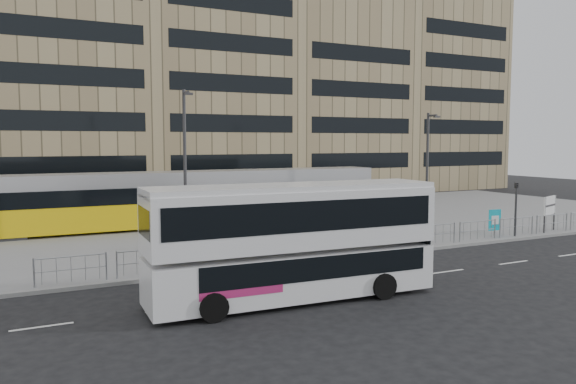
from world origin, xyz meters
name	(u,v)px	position (x,y,z in m)	size (l,w,h in m)	color
ground	(356,259)	(0.00, 0.00, 0.00)	(120.00, 120.00, 0.00)	black
plaza	(256,224)	(0.00, 12.00, 0.07)	(64.00, 24.00, 0.15)	gray
kerb	(356,257)	(0.00, 0.05, 0.07)	(64.00, 0.25, 0.17)	gray
building_row	(182,69)	(1.55, 34.27, 12.91)	(70.40, 18.40, 31.20)	maroon
pedestrian_barrier	(384,234)	(2.00, 0.50, 0.98)	(32.07, 0.07, 1.10)	gray
road_markings	(429,274)	(1.00, -4.00, 0.01)	(62.00, 0.12, 0.01)	white
double_decker_bus	(294,238)	(-5.90, -4.89, 2.21)	(10.34, 2.98, 4.10)	silver
tram	(164,199)	(-5.86, 13.04, 1.91)	(29.80, 3.08, 3.51)	#DEB80C
station_sign	(550,207)	(14.44, 0.80, 1.64)	(1.78, 0.71, 2.14)	#2D2D30
ad_panel	(495,220)	(10.31, 1.18, 1.04)	(0.81, 0.17, 1.52)	#2D2D30
pedestrian	(255,228)	(-3.44, 4.24, 1.11)	(0.70, 0.46, 1.93)	black
traffic_light_west	(190,222)	(-7.76, 1.20, 2.12)	(0.20, 0.22, 3.10)	#2D2D30
traffic_light_east	(516,202)	(11.20, 0.50, 2.12)	(0.21, 0.23, 3.10)	#2D2D30
lamp_post_west	(185,158)	(-5.96, 7.95, 4.64)	(0.45, 1.04, 8.24)	#2D2D30
lamp_post_east	(428,161)	(11.28, 8.15, 4.21)	(0.45, 1.04, 7.38)	#2D2D30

